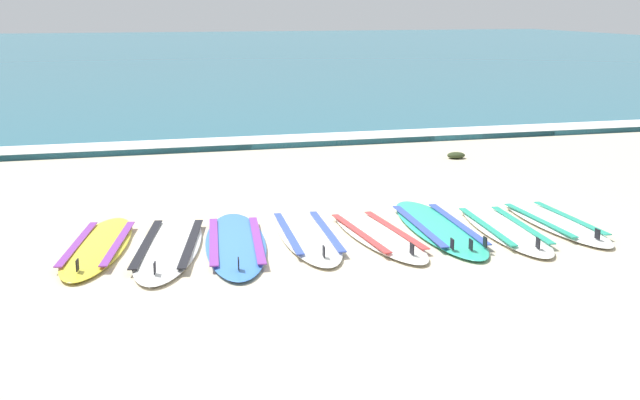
% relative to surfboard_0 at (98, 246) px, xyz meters
% --- Properties ---
extents(ground_plane, '(80.00, 80.00, 0.00)m').
position_rel_surfboard_0_xyz_m(ground_plane, '(2.23, -0.28, -0.04)').
color(ground_plane, beige).
extents(sea, '(80.00, 60.00, 0.10)m').
position_rel_surfboard_0_xyz_m(sea, '(2.23, 35.57, 0.01)').
color(sea, '#23667A').
rests_on(sea, ground).
extents(wave_foam_strip, '(80.00, 0.86, 0.11)m').
position_rel_surfboard_0_xyz_m(wave_foam_strip, '(2.23, 6.00, 0.02)').
color(wave_foam_strip, white).
rests_on(wave_foam_strip, ground).
extents(surfboard_0, '(1.08, 2.43, 0.18)m').
position_rel_surfboard_0_xyz_m(surfboard_0, '(0.00, 0.00, 0.00)').
color(surfboard_0, yellow).
rests_on(surfboard_0, ground).
extents(surfboard_1, '(1.19, 2.66, 0.18)m').
position_rel_surfboard_0_xyz_m(surfboard_1, '(0.72, -0.19, -0.00)').
color(surfboard_1, white).
rests_on(surfboard_1, ground).
extents(surfboard_2, '(0.99, 2.63, 0.18)m').
position_rel_surfboard_0_xyz_m(surfboard_2, '(1.42, -0.27, -0.00)').
color(surfboard_2, '#3875CC').
rests_on(surfboard_2, ground).
extents(surfboard_3, '(0.79, 2.45, 0.18)m').
position_rel_surfboard_0_xyz_m(surfboard_3, '(2.24, -0.16, -0.00)').
color(surfboard_3, silver).
rests_on(surfboard_3, ground).
extents(surfboard_4, '(0.71, 2.36, 0.18)m').
position_rel_surfboard_0_xyz_m(surfboard_4, '(2.99, -0.34, 0.00)').
color(surfboard_4, silver).
rests_on(surfboard_4, ground).
extents(surfboard_5, '(0.84, 2.64, 0.18)m').
position_rel_surfboard_0_xyz_m(surfboard_5, '(3.76, -0.26, 0.00)').
color(surfboard_5, '#2DB793').
rests_on(surfboard_5, ground).
extents(surfboard_6, '(0.81, 2.39, 0.18)m').
position_rel_surfboard_0_xyz_m(surfboard_6, '(4.46, -0.49, 0.00)').
color(surfboard_6, silver).
rests_on(surfboard_6, ground).
extents(surfboard_7, '(0.60, 2.26, 0.18)m').
position_rel_surfboard_0_xyz_m(surfboard_7, '(5.17, -0.38, 0.00)').
color(surfboard_7, white).
rests_on(surfboard_7, ground).
extents(seaweed_clump_near_shoreline, '(0.31, 0.25, 0.11)m').
position_rel_surfboard_0_xyz_m(seaweed_clump_near_shoreline, '(5.85, 3.83, 0.02)').
color(seaweed_clump_near_shoreline, '#2D381E').
rests_on(seaweed_clump_near_shoreline, ground).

